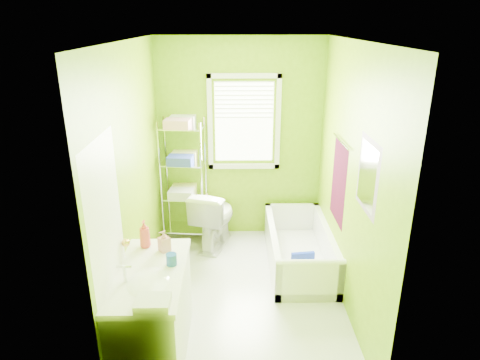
{
  "coord_description": "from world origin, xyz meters",
  "views": [
    {
      "loc": [
        -0.08,
        -3.88,
        2.77
      ],
      "look_at": [
        -0.02,
        0.25,
        1.22
      ],
      "focal_mm": 32.0,
      "sensor_mm": 36.0,
      "label": 1
    }
  ],
  "objects_px": {
    "bathtub": "(299,254)",
    "wire_shelf_unit": "(184,167)",
    "vanity": "(153,311)",
    "toilet": "(214,217)"
  },
  "relations": [
    {
      "from": "toilet",
      "to": "vanity",
      "type": "distance_m",
      "value": 1.99
    },
    {
      "from": "toilet",
      "to": "wire_shelf_unit",
      "type": "height_order",
      "value": "wire_shelf_unit"
    },
    {
      "from": "vanity",
      "to": "wire_shelf_unit",
      "type": "distance_m",
      "value": 2.21
    },
    {
      "from": "toilet",
      "to": "vanity",
      "type": "xyz_separation_m",
      "value": [
        -0.44,
        -1.94,
        0.05
      ]
    },
    {
      "from": "toilet",
      "to": "wire_shelf_unit",
      "type": "xyz_separation_m",
      "value": [
        -0.38,
        0.2,
        0.61
      ]
    },
    {
      "from": "bathtub",
      "to": "toilet",
      "type": "bearing_deg",
      "value": 153.22
    },
    {
      "from": "bathtub",
      "to": "vanity",
      "type": "distance_m",
      "value": 2.06
    },
    {
      "from": "wire_shelf_unit",
      "to": "vanity",
      "type": "bearing_deg",
      "value": -91.61
    },
    {
      "from": "bathtub",
      "to": "wire_shelf_unit",
      "type": "height_order",
      "value": "wire_shelf_unit"
    },
    {
      "from": "vanity",
      "to": "wire_shelf_unit",
      "type": "height_order",
      "value": "wire_shelf_unit"
    }
  ]
}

